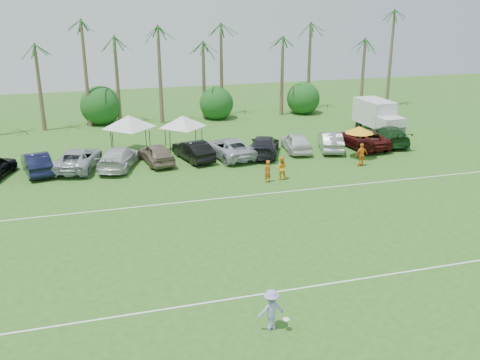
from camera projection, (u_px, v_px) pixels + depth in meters
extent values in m
plane|color=#2D5D1C|center=(294.00, 316.00, 21.94)|extent=(120.00, 120.00, 0.00)
cube|color=white|center=(277.00, 292.00, 23.76)|extent=(80.00, 0.10, 0.01)
cube|color=white|center=(214.00, 199.00, 34.66)|extent=(80.00, 0.10, 0.01)
cone|color=brown|center=(34.00, 78.00, 51.66)|extent=(0.44, 0.44, 10.00)
cone|color=brown|center=(77.00, 71.00, 52.56)|extent=(0.44, 0.44, 11.00)
cone|color=brown|center=(119.00, 85.00, 54.10)|extent=(0.44, 0.44, 8.00)
cone|color=brown|center=(158.00, 78.00, 54.99)|extent=(0.44, 0.44, 9.00)
cone|color=brown|center=(196.00, 72.00, 55.89)|extent=(0.44, 0.44, 10.00)
cone|color=brown|center=(233.00, 66.00, 56.78)|extent=(0.44, 0.44, 11.00)
cone|color=brown|center=(277.00, 78.00, 58.59)|extent=(0.44, 0.44, 8.00)
cone|color=brown|center=(319.00, 72.00, 59.75)|extent=(0.44, 0.44, 9.00)
cone|color=brown|center=(360.00, 66.00, 60.90)|extent=(0.44, 0.44, 10.00)
cone|color=brown|center=(391.00, 60.00, 61.80)|extent=(0.44, 0.44, 11.00)
cylinder|color=brown|center=(101.00, 116.00, 55.55)|extent=(0.30, 0.30, 1.40)
sphere|color=#134417|center=(100.00, 105.00, 55.19)|extent=(4.00, 4.00, 4.00)
cylinder|color=brown|center=(213.00, 110.00, 58.72)|extent=(0.30, 0.30, 1.40)
sphere|color=#134417|center=(213.00, 100.00, 58.36)|extent=(4.00, 4.00, 4.00)
cylinder|color=brown|center=(298.00, 105.00, 61.36)|extent=(0.30, 0.30, 1.40)
sphere|color=#134417|center=(298.00, 95.00, 61.00)|extent=(4.00, 4.00, 4.00)
imported|color=#D65C17|center=(267.00, 171.00, 37.61)|extent=(0.69, 0.57, 1.60)
imported|color=orange|center=(281.00, 168.00, 38.16)|extent=(0.96, 0.84, 1.69)
imported|color=orange|center=(361.00, 155.00, 41.18)|extent=(1.12, 0.61, 1.81)
cube|color=silver|center=(374.00, 112.00, 51.62)|extent=(2.47, 4.36, 2.33)
cube|color=silver|center=(391.00, 128.00, 49.24)|extent=(2.20, 1.75, 1.95)
cube|color=black|center=(395.00, 133.00, 48.71)|extent=(2.15, 0.35, 0.93)
cube|color=#E5590C|center=(384.00, 115.00, 52.10)|extent=(0.07, 1.49, 0.84)
cylinder|color=black|center=(380.00, 134.00, 49.32)|extent=(0.31, 0.85, 0.84)
cylinder|color=black|center=(398.00, 133.00, 49.87)|extent=(0.31, 0.85, 0.84)
cylinder|color=black|center=(359.00, 125.00, 52.83)|extent=(0.31, 0.85, 0.84)
cylinder|color=black|center=(375.00, 124.00, 53.38)|extent=(0.31, 0.85, 0.84)
cylinder|color=black|center=(113.00, 146.00, 43.08)|extent=(0.06, 0.06, 2.11)
cylinder|color=black|center=(150.00, 143.00, 43.86)|extent=(0.06, 0.06, 2.11)
cylinder|color=black|center=(111.00, 137.00, 45.77)|extent=(0.06, 0.06, 2.11)
cylinder|color=black|center=(146.00, 135.00, 46.55)|extent=(0.06, 0.06, 2.11)
pyramid|color=silver|center=(128.00, 115.00, 44.13)|extent=(4.55, 4.55, 1.05)
cylinder|color=black|center=(170.00, 143.00, 44.25)|extent=(0.06, 0.06, 1.93)
cylinder|color=black|center=(202.00, 141.00, 44.96)|extent=(0.06, 0.06, 1.93)
cylinder|color=black|center=(165.00, 135.00, 46.70)|extent=(0.06, 0.06, 1.93)
cylinder|color=black|center=(196.00, 133.00, 47.41)|extent=(0.06, 0.06, 1.93)
pyramid|color=silver|center=(182.00, 116.00, 45.20)|extent=(4.18, 4.18, 0.97)
cylinder|color=black|center=(358.00, 144.00, 43.16)|extent=(0.05, 0.05, 2.36)
cone|color=gold|center=(359.00, 130.00, 42.78)|extent=(2.36, 2.36, 0.54)
imported|color=#9D9DDE|center=(271.00, 310.00, 20.85)|extent=(1.14, 0.70, 1.72)
cylinder|color=white|center=(286.00, 319.00, 20.85)|extent=(0.27, 0.27, 0.03)
imported|color=black|center=(37.00, 163.00, 39.50)|extent=(2.69, 5.13, 1.61)
imported|color=#A4A8B1|center=(78.00, 159.00, 40.47)|extent=(4.10, 6.29, 1.61)
imported|color=silver|center=(118.00, 158.00, 40.77)|extent=(3.93, 5.97, 1.61)
imported|color=#7B6855|center=(156.00, 154.00, 41.84)|extent=(2.62, 4.96, 1.61)
imported|color=black|center=(193.00, 150.00, 42.76)|extent=(2.81, 5.15, 1.61)
imported|color=#AAAFB9|center=(229.00, 148.00, 43.43)|extent=(3.64, 6.17, 1.61)
imported|color=black|center=(264.00, 146.00, 44.09)|extent=(4.28, 5.98, 1.61)
imported|color=silver|center=(296.00, 142.00, 45.16)|extent=(2.51, 4.93, 1.61)
imported|color=gray|center=(330.00, 141.00, 45.51)|extent=(3.10, 5.17, 1.61)
imported|color=#460F0D|center=(362.00, 139.00, 46.28)|extent=(3.24, 6.03, 1.61)
imported|color=#143915|center=(389.00, 135.00, 47.42)|extent=(3.23, 5.86, 1.61)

